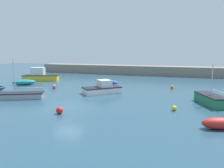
% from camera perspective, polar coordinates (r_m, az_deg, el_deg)
% --- Properties ---
extents(ground_plane, '(120.00, 120.00, 0.20)m').
position_cam_1_polar(ground_plane, '(21.14, -11.38, -6.18)').
color(ground_plane, '#284C60').
extents(harbor_breakwater, '(46.16, 3.66, 1.99)m').
position_cam_1_polar(harbor_breakwater, '(49.16, 6.48, 3.64)').
color(harbor_breakwater, gray).
rests_on(harbor_breakwater, ground_plane).
extents(motorboat_with_cabin, '(4.86, 4.84, 1.65)m').
position_cam_1_polar(motorboat_with_cabin, '(27.35, -2.52, -1.18)').
color(motorboat_with_cabin, white).
rests_on(motorboat_with_cabin, ground_plane).
extents(rowboat_blue_near, '(3.53, 1.33, 0.74)m').
position_cam_1_polar(rowboat_blue_near, '(34.29, -1.17, 0.47)').
color(rowboat_blue_near, '#2D56B7').
rests_on(rowboat_blue_near, ground_plane).
extents(sailboat_short_mast, '(6.10, 4.12, 4.48)m').
position_cam_1_polar(sailboat_short_mast, '(26.37, -23.88, -2.76)').
color(sailboat_short_mast, gray).
rests_on(sailboat_short_mast, ground_plane).
extents(sailboat_twin_hulled, '(3.06, 4.51, 4.07)m').
position_cam_1_polar(sailboat_twin_hulled, '(23.67, 24.37, -3.69)').
color(sailboat_twin_hulled, '#287A4C').
rests_on(sailboat_twin_hulled, ground_plane).
extents(cabin_cruiser_white, '(6.45, 3.99, 2.36)m').
position_cam_1_polar(cabin_cruiser_white, '(40.76, -18.28, 1.99)').
color(cabin_cruiser_white, yellow).
rests_on(cabin_cruiser_white, ground_plane).
extents(rowboat_white_midwater, '(3.55, 3.21, 0.85)m').
position_cam_1_polar(rowboat_white_midwater, '(36.47, -21.99, 0.43)').
color(rowboat_white_midwater, teal).
rests_on(rowboat_white_midwater, ground_plane).
extents(fishing_dinghy_green, '(2.51, 1.63, 0.80)m').
position_cam_1_polar(fishing_dinghy_green, '(16.67, 26.16, -9.18)').
color(fishing_dinghy_green, red).
rests_on(fishing_dinghy_green, ground_plane).
extents(mooring_buoy_yellow, '(0.45, 0.45, 0.45)m').
position_cam_1_polar(mooring_buoy_yellow, '(20.23, 15.93, -6.07)').
color(mooring_buoy_yellow, yellow).
rests_on(mooring_buoy_yellow, ground_plane).
extents(mooring_buoy_pink, '(0.58, 0.58, 0.58)m').
position_cam_1_polar(mooring_buoy_pink, '(31.75, -14.89, -0.62)').
color(mooring_buoy_pink, '#EA668C').
rests_on(mooring_buoy_pink, ground_plane).
extents(mooring_buoy_red, '(0.59, 0.59, 0.59)m').
position_cam_1_polar(mooring_buoy_red, '(18.99, -13.55, -6.73)').
color(mooring_buoy_red, red).
rests_on(mooring_buoy_red, ground_plane).
extents(mooring_buoy_orange, '(0.47, 0.47, 0.47)m').
position_cam_1_polar(mooring_buoy_orange, '(31.69, 15.41, -0.77)').
color(mooring_buoy_orange, orange).
rests_on(mooring_buoy_orange, ground_plane).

